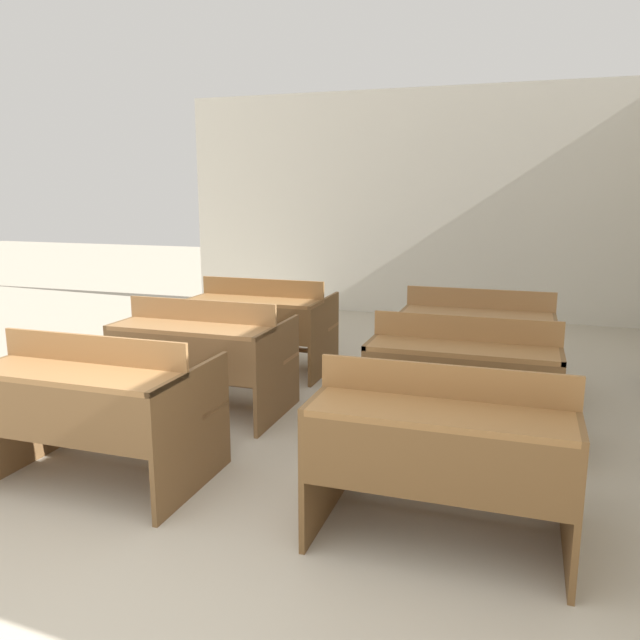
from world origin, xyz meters
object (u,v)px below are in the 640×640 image
(bench_third_left, at_px, (263,322))
(bench_third_right, at_px, (478,337))
(bench_second_left, at_px, (203,353))
(bench_front_left, at_px, (98,404))
(bench_front_right, at_px, (443,446))
(bench_second_right, at_px, (463,376))

(bench_third_left, distance_m, bench_third_right, 1.88)
(bench_second_left, bearing_deg, bench_front_left, -90.45)
(bench_front_right, distance_m, bench_third_left, 2.99)
(bench_second_right, xyz_separation_m, bench_third_left, (-1.88, 1.15, 0.00))
(bench_front_right, bearing_deg, bench_second_right, 91.04)
(bench_second_right, xyz_separation_m, bench_third_right, (-0.00, 1.15, 0.00))
(bench_third_left, height_order, bench_third_right, same)
(bench_front_left, distance_m, bench_second_right, 2.20)
(bench_front_right, height_order, bench_third_right, same)
(bench_front_right, bearing_deg, bench_second_left, 148.13)
(bench_front_left, relative_size, bench_second_right, 1.00)
(bench_front_left, xyz_separation_m, bench_second_right, (1.86, 1.17, 0.00))
(bench_second_left, distance_m, bench_second_right, 1.85)
(bench_second_right, bearing_deg, bench_front_right, -88.96)
(bench_front_right, bearing_deg, bench_third_left, 129.41)
(bench_second_right, bearing_deg, bench_front_left, -147.82)
(bench_front_left, bearing_deg, bench_third_right, 51.30)
(bench_second_left, bearing_deg, bench_front_right, -31.87)
(bench_front_left, relative_size, bench_third_right, 1.00)
(bench_second_left, height_order, bench_third_left, same)
(bench_third_left, bearing_deg, bench_front_right, -50.59)
(bench_front_right, relative_size, bench_third_right, 1.00)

